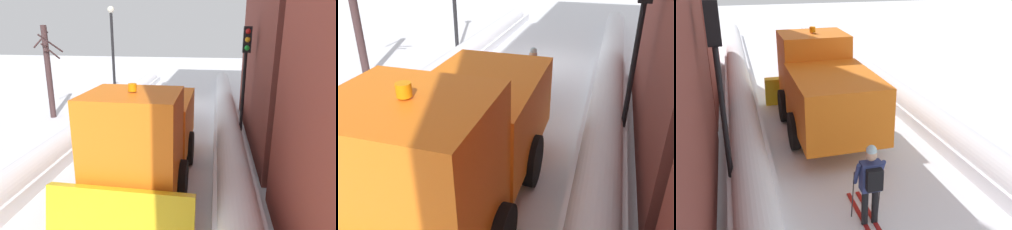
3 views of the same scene
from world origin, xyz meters
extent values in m
cube|color=orange|center=(-0.40, 7.71, 1.40)|extent=(2.30, 3.40, 1.60)
cube|color=orange|center=(-0.40, 10.41, 1.75)|extent=(2.20, 2.00, 2.30)
cube|color=black|center=(-0.40, 11.37, 2.26)|extent=(1.85, 0.06, 1.01)
cylinder|color=orange|center=(-0.40, 10.41, 3.02)|extent=(0.20, 0.20, 0.18)
cylinder|color=black|center=(0.75, 10.11, 0.55)|extent=(0.25, 1.10, 1.10)
cylinder|color=black|center=(-1.55, 7.91, 0.55)|extent=(0.25, 1.10, 1.10)
cylinder|color=black|center=(0.75, 7.91, 0.55)|extent=(0.25, 1.10, 1.10)
cylinder|color=black|center=(-0.74, 4.00, 0.41)|extent=(0.14, 0.14, 0.82)
cylinder|color=black|center=(-0.52, 4.00, 0.41)|extent=(0.14, 0.14, 0.82)
cube|color=navy|center=(-0.63, 4.00, 1.13)|extent=(0.42, 0.26, 0.62)
cube|color=black|center=(-0.63, 3.79, 1.16)|extent=(0.32, 0.16, 0.44)
sphere|color=tan|center=(-0.63, 4.00, 1.60)|extent=(0.24, 0.24, 0.24)
sphere|color=silver|center=(-0.63, 4.00, 1.70)|extent=(0.22, 0.22, 0.22)
cylinder|color=navy|center=(-0.89, 4.10, 1.16)|extent=(0.09, 0.33, 0.56)
cylinder|color=navy|center=(-0.37, 4.10, 1.16)|extent=(0.09, 0.33, 0.56)
cube|color=maroon|center=(-0.74, 4.25, 0.01)|extent=(0.09, 1.80, 0.03)
cube|color=maroon|center=(-0.52, 4.25, 0.01)|extent=(0.09, 1.80, 0.03)
cylinder|color=#262628|center=(-0.93, 4.22, 0.60)|extent=(0.02, 0.19, 1.19)
cylinder|color=#262628|center=(-0.33, 4.22, 0.60)|extent=(0.02, 0.19, 1.19)
cylinder|color=black|center=(-3.35, 5.81, 1.76)|extent=(0.12, 0.12, 3.51)
cylinder|color=#402C2D|center=(5.75, 3.62, 2.25)|extent=(0.28, 0.28, 4.50)
camera|label=1|loc=(-2.26, 16.91, 4.32)|focal=31.48mm
camera|label=2|loc=(-2.77, 13.87, 4.71)|focal=37.37mm
camera|label=3|loc=(-3.02, -2.24, 5.09)|focal=41.12mm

